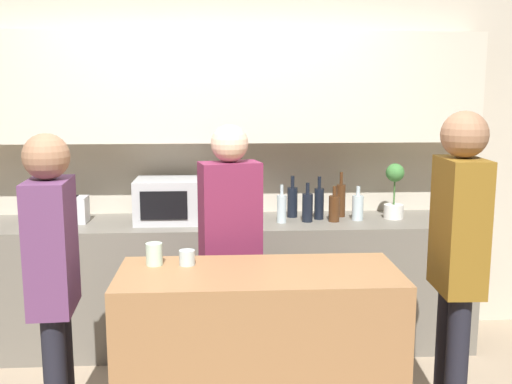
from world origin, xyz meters
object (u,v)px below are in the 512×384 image
at_px(microwave, 173,200).
at_px(toaster, 68,210).
at_px(potted_plant, 394,191).
at_px(bottle_4, 334,208).
at_px(person_left, 53,274).
at_px(person_right, 230,239).
at_px(bottle_5, 341,200).
at_px(bottle_6, 358,207).
at_px(bottle_2, 307,207).
at_px(cup_0, 187,258).
at_px(bottle_3, 319,203).
at_px(cup_1, 154,254).
at_px(person_center, 458,252).
at_px(bottle_0, 282,208).
at_px(bottle_1, 292,201).

xyz_separation_m(microwave, toaster, (-0.72, 0.00, -0.06)).
relative_size(toaster, potted_plant, 0.66).
height_order(bottle_4, person_left, person_left).
relative_size(microwave, bottle_4, 2.08).
bearing_deg(person_right, toaster, -47.43).
height_order(bottle_5, bottle_6, bottle_5).
distance_m(bottle_2, cup_0, 1.35).
distance_m(bottle_3, cup_1, 1.56).
bearing_deg(bottle_2, person_left, -137.17).
relative_size(microwave, person_right, 0.32).
bearing_deg(toaster, bottle_2, -2.50).
height_order(cup_0, cup_1, cup_1).
xyz_separation_m(microwave, person_center, (1.49, -1.34, -0.03)).
xyz_separation_m(bottle_2, bottle_4, (0.19, -0.00, -0.01)).
distance_m(toaster, cup_0, 1.47).
distance_m(bottle_0, bottle_4, 0.37).
bearing_deg(toaster, microwave, -0.12).
distance_m(potted_plant, bottle_5, 0.38).
xyz_separation_m(bottle_4, person_center, (0.37, -1.26, 0.03)).
distance_m(potted_plant, cup_1, 1.96).
bearing_deg(bottle_6, cup_0, -134.99).
bearing_deg(bottle_1, bottle_4, -30.98).
xyz_separation_m(bottle_2, person_left, (-1.39, -1.29, -0.05)).
bearing_deg(cup_1, microwave, 89.51).
distance_m(potted_plant, bottle_0, 0.82).
bearing_deg(person_center, bottle_1, 26.79).
xyz_separation_m(microwave, bottle_3, (1.02, 0.01, -0.03)).
bearing_deg(microwave, cup_0, -82.45).
xyz_separation_m(bottle_4, cup_0, (-0.96, -1.10, -0.02)).
xyz_separation_m(bottle_3, bottle_5, (0.17, 0.07, 0.01)).
xyz_separation_m(toaster, potted_plant, (2.28, -0.00, 0.11)).
height_order(bottle_2, bottle_5, bottle_5).
bearing_deg(microwave, bottle_1, 6.03).
height_order(bottle_2, person_center, person_center).
bearing_deg(cup_1, potted_plant, 36.56).
bearing_deg(person_center, bottle_6, 11.11).
bearing_deg(bottle_1, person_center, -65.69).
bearing_deg(bottle_4, potted_plant, 9.78).
distance_m(bottle_3, person_right, 0.99).
bearing_deg(bottle_5, bottle_3, -156.63).
distance_m(bottle_5, person_right, 1.16).
bearing_deg(bottle_6, bottle_3, 169.75).
relative_size(microwave, bottle_1, 1.73).
xyz_separation_m(potted_plant, person_center, (-0.07, -1.34, -0.07)).
bearing_deg(cup_0, bottle_1, 61.44).
relative_size(potted_plant, bottle_4, 1.58).
xyz_separation_m(bottle_1, bottle_6, (0.45, -0.13, -0.02)).
height_order(bottle_3, person_center, person_center).
relative_size(bottle_1, person_right, 0.18).
xyz_separation_m(toaster, bottle_5, (1.92, 0.08, 0.03)).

